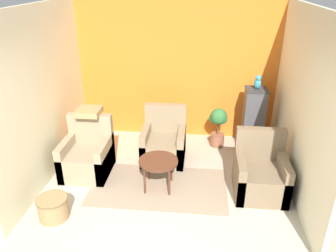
# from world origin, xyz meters

# --- Properties ---
(wall_back_accent) EXTENTS (4.04, 0.06, 2.77)m
(wall_back_accent) POSITION_xyz_m (0.00, 3.38, 1.38)
(wall_back_accent) COLOR orange
(wall_back_accent) RESTS_ON ground_plane
(wall_left) EXTENTS (0.06, 3.35, 2.77)m
(wall_left) POSITION_xyz_m (-1.99, 1.67, 1.38)
(wall_left) COLOR beige
(wall_left) RESTS_ON ground_plane
(wall_right) EXTENTS (0.06, 3.35, 2.77)m
(wall_right) POSITION_xyz_m (1.99, 1.67, 1.38)
(wall_right) COLOR beige
(wall_right) RESTS_ON ground_plane
(area_rug) EXTENTS (2.19, 1.22, 0.01)m
(area_rug) POSITION_xyz_m (-0.12, 1.38, 0.01)
(area_rug) COLOR gray
(area_rug) RESTS_ON ground_plane
(coffee_table) EXTENTS (0.62, 0.62, 0.51)m
(coffee_table) POSITION_xyz_m (-0.12, 1.38, 0.45)
(coffee_table) COLOR #512D1E
(coffee_table) RESTS_ON ground_plane
(armchair_left) EXTENTS (0.77, 0.82, 0.96)m
(armchair_left) POSITION_xyz_m (-1.39, 1.71, 0.30)
(armchair_left) COLOR #9E896B
(armchair_left) RESTS_ON ground_plane
(armchair_right) EXTENTS (0.77, 0.82, 0.96)m
(armchair_right) POSITION_xyz_m (1.47, 1.45, 0.30)
(armchair_right) COLOR #7A664C
(armchair_right) RESTS_ON ground_plane
(armchair_middle) EXTENTS (0.77, 0.82, 0.96)m
(armchair_middle) POSITION_xyz_m (-0.14, 2.31, 0.30)
(armchair_middle) COLOR #8E7A5B
(armchair_middle) RESTS_ON ground_plane
(birdcage) EXTENTS (0.54, 0.54, 1.23)m
(birdcage) POSITION_xyz_m (1.52, 2.89, 0.59)
(birdcage) COLOR #353539
(birdcage) RESTS_ON ground_plane
(parrot) EXTENTS (0.13, 0.23, 0.27)m
(parrot) POSITION_xyz_m (1.52, 2.89, 1.35)
(parrot) COLOR teal
(parrot) RESTS_ON birdcage
(potted_plant) EXTENTS (0.36, 0.33, 0.80)m
(potted_plant) POSITION_xyz_m (0.86, 2.91, 0.48)
(potted_plant) COLOR brown
(potted_plant) RESTS_ON ground_plane
(wicker_basket) EXTENTS (0.44, 0.44, 0.32)m
(wicker_basket) POSITION_xyz_m (-1.51, 0.51, 0.17)
(wicker_basket) COLOR #A37F51
(wicker_basket) RESTS_ON ground_plane
(throw_pillow) EXTENTS (0.40, 0.40, 0.10)m
(throw_pillow) POSITION_xyz_m (-1.39, 2.01, 1.01)
(throw_pillow) COLOR tan
(throw_pillow) RESTS_ON armchair_left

